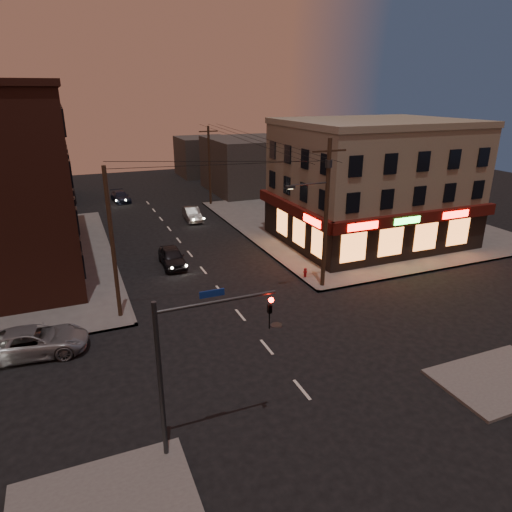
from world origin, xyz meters
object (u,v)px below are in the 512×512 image
suv_cross (33,342)px  fire_hydrant (305,272)px  sedan_mid (192,214)px  sedan_far (121,197)px  sedan_near (172,257)px

suv_cross → fire_hydrant: (17.81, 3.58, -0.23)m
suv_cross → sedan_mid: bearing=-26.8°
fire_hydrant → sedan_far: bearing=107.1°
sedan_far → sedan_near: bearing=-94.0°
sedan_near → sedan_mid: 13.27m
sedan_near → fire_hydrant: (8.35, -6.28, -0.21)m
sedan_mid → suv_cross: bearing=-119.1°
sedan_near → sedan_mid: size_ratio=1.02×
suv_cross → sedan_far: suv_cross is taller
suv_cross → sedan_mid: suv_cross is taller
sedan_far → suv_cross: bearing=-110.4°
sedan_mid → fire_hydrant: bearing=-75.7°
sedan_near → fire_hydrant: bearing=-35.3°
sedan_near → sedan_far: size_ratio=0.98×
suv_cross → sedan_near: 13.66m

